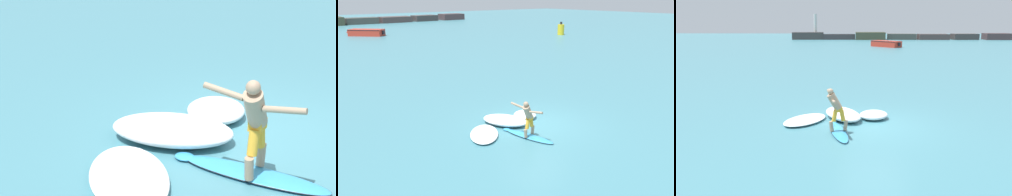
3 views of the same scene
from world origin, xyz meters
The scene contains 8 objects.
ground_plane centered at (0.00, 0.00, 0.00)m, with size 200.00×200.00×0.00m, color teal.
rock_jetty_breakwater centered at (6.87, 62.00, 0.72)m, with size 47.47×4.62×5.48m.
surfboard centered at (-1.30, -0.84, 0.04)m, with size 1.04×2.47×0.22m.
surfer centered at (-1.39, -0.90, 0.97)m, with size 0.79×1.46×1.51m.
fishing_boat_near_jetty centered at (3.86, 39.89, 0.50)m, with size 4.88×4.86×0.93m.
wave_foam_at_tail centered at (-1.20, 0.83, 0.20)m, with size 2.00×2.33×0.39m.
wave_foam_at_nose centered at (0.02, 0.88, 0.16)m, with size 1.53×1.50×0.32m.
wave_foam_beside centered at (-2.64, 0.36, 0.09)m, with size 2.09×2.28×0.18m.
Camera 3 is at (-0.72, -11.66, 3.76)m, focal length 35.00 mm.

